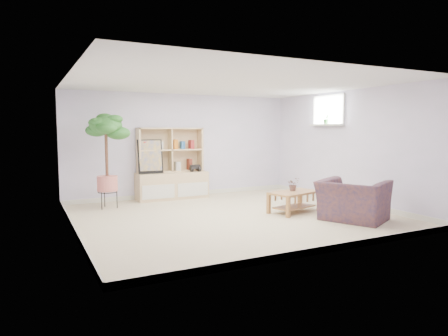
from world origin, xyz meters
name	(u,v)px	position (x,y,z in m)	size (l,w,h in m)	color
floor	(233,216)	(0.00, 0.00, 0.00)	(5.50, 5.00, 0.01)	#BFB68D
ceiling	(233,83)	(0.00, 0.00, 2.40)	(5.50, 5.00, 0.01)	silver
walls	(233,150)	(0.00, 0.00, 1.20)	(5.51, 5.01, 2.40)	silver
baseboard	(233,213)	(0.00, 0.00, 0.05)	(5.50, 5.00, 0.10)	white
window	(329,110)	(2.73, 0.60, 2.00)	(0.10, 0.98, 0.68)	#CDE2F9
window_sill	(326,125)	(2.67, 0.60, 1.68)	(0.14, 1.00, 0.04)	white
storage_unit	(172,163)	(-0.38, 2.24, 0.81)	(1.62, 0.55, 1.62)	tan
poster	(150,157)	(-0.89, 2.20, 0.99)	(0.55, 0.13, 0.76)	yellow
toy_truck	(195,168)	(0.15, 2.18, 0.70)	(0.33, 0.23, 0.18)	black
coffee_table	(294,202)	(1.20, -0.25, 0.20)	(0.98, 0.54, 0.40)	#B37432
table_plant	(293,184)	(1.22, -0.16, 0.53)	(0.23, 0.20, 0.26)	#17571B
floor_tree	(107,161)	(-1.91, 1.76, 0.95)	(0.70, 0.70, 1.91)	#23682B
armchair	(353,198)	(1.69, -1.26, 0.40)	(1.08, 0.94, 0.80)	#1E2145
sill_plant	(326,119)	(2.67, 0.61, 1.81)	(0.12, 0.10, 0.22)	#23682B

